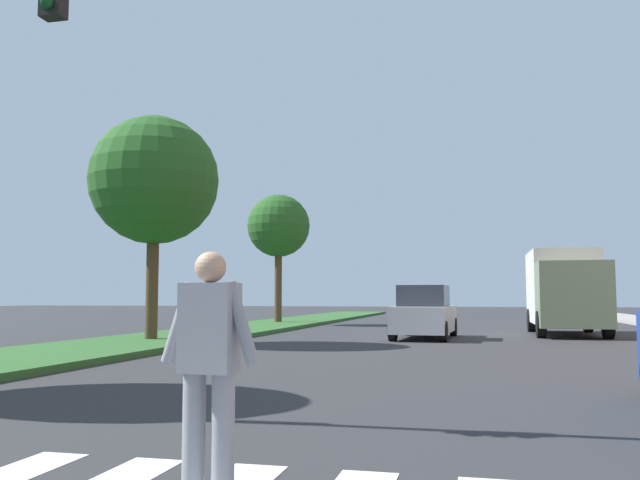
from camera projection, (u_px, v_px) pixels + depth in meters
The scene contains 9 objects.
ground_plane at pixel (468, 334), 24.51m from camera, with size 140.00×140.00×0.00m, color #2D2D30.
median_strip at pixel (217, 332), 24.63m from camera, with size 3.83×64.00×0.15m, color #2D5B28.
tree_far at pixel (154, 181), 20.01m from camera, with size 3.84×3.84×6.63m.
tree_distant at pixel (279, 227), 33.42m from camera, with size 3.12×3.12×6.34m.
traffic_light_gantry at pixel (53, 43), 7.97m from camera, with size 9.69×0.30×6.00m.
pedestrian_performer at pixel (209, 361), 4.62m from camera, with size 0.75×0.27×1.69m.
sedan_midblock at pixel (425, 314), 22.14m from camera, with size 2.00×4.26×1.75m.
sedan_distant at pixel (553, 309), 33.02m from camera, with size 2.17×4.62×1.68m.
truck_box_delivery at pixel (565, 290), 24.47m from camera, with size 2.40×6.20×3.10m.
Camera 1 is at (0.40, 4.70, 1.37)m, focal length 37.57 mm.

